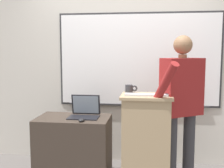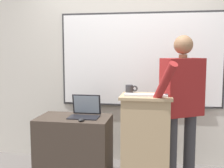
{
  "view_description": "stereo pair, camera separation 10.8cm",
  "coord_description": "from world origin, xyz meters",
  "px_view_note": "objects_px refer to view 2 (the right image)",
  "views": [
    {
      "loc": [
        0.39,
        -2.64,
        1.53
      ],
      "look_at": [
        -0.02,
        0.41,
        1.17
      ],
      "focal_mm": 45.0,
      "sensor_mm": 36.0,
      "label": 1
    },
    {
      "loc": [
        0.49,
        -2.62,
        1.53
      ],
      "look_at": [
        -0.02,
        0.41,
        1.17
      ],
      "focal_mm": 45.0,
      "sensor_mm": 36.0,
      "label": 2
    }
  ],
  "objects_px": {
    "person_presenter": "(182,101)",
    "computer_mouse_by_laptop": "(81,120)",
    "lectern_podium": "(146,143)",
    "side_desk": "(74,149)",
    "computer_mouse_by_keyboard": "(168,95)",
    "laptop": "(85,110)",
    "coffee_mug": "(130,89)",
    "wireless_keyboard": "(146,95)"
  },
  "relations": [
    {
      "from": "person_presenter",
      "to": "wireless_keyboard",
      "type": "relative_size",
      "value": 3.74
    },
    {
      "from": "lectern_podium",
      "to": "wireless_keyboard",
      "type": "distance_m",
      "value": 0.54
    },
    {
      "from": "lectern_podium",
      "to": "laptop",
      "type": "distance_m",
      "value": 0.8
    },
    {
      "from": "lectern_podium",
      "to": "person_presenter",
      "type": "xyz_separation_m",
      "value": [
        0.38,
        0.09,
        0.46
      ]
    },
    {
      "from": "laptop",
      "to": "wireless_keyboard",
      "type": "xyz_separation_m",
      "value": [
        0.72,
        -0.2,
        0.23
      ]
    },
    {
      "from": "lectern_podium",
      "to": "computer_mouse_by_keyboard",
      "type": "xyz_separation_m",
      "value": [
        0.22,
        -0.03,
        0.54
      ]
    },
    {
      "from": "wireless_keyboard",
      "to": "computer_mouse_by_laptop",
      "type": "xyz_separation_m",
      "value": [
        -0.7,
        -0.03,
        -0.29
      ]
    },
    {
      "from": "side_desk",
      "to": "computer_mouse_by_keyboard",
      "type": "distance_m",
      "value": 1.28
    },
    {
      "from": "side_desk",
      "to": "wireless_keyboard",
      "type": "xyz_separation_m",
      "value": [
        0.84,
        -0.15,
        0.69
      ]
    },
    {
      "from": "computer_mouse_by_laptop",
      "to": "coffee_mug",
      "type": "xyz_separation_m",
      "value": [
        0.51,
        0.23,
        0.32
      ]
    },
    {
      "from": "side_desk",
      "to": "person_presenter",
      "type": "xyz_separation_m",
      "value": [
        1.22,
        -0.0,
        0.61
      ]
    },
    {
      "from": "lectern_podium",
      "to": "computer_mouse_by_keyboard",
      "type": "bearing_deg",
      "value": -8.74
    },
    {
      "from": "person_presenter",
      "to": "coffee_mug",
      "type": "relative_size",
      "value": 12.18
    },
    {
      "from": "wireless_keyboard",
      "to": "coffee_mug",
      "type": "bearing_deg",
      "value": 133.92
    },
    {
      "from": "person_presenter",
      "to": "computer_mouse_by_laptop",
      "type": "height_order",
      "value": "person_presenter"
    },
    {
      "from": "lectern_podium",
      "to": "computer_mouse_by_keyboard",
      "type": "distance_m",
      "value": 0.59
    },
    {
      "from": "wireless_keyboard",
      "to": "computer_mouse_by_keyboard",
      "type": "xyz_separation_m",
      "value": [
        0.23,
        0.02,
        0.01
      ]
    },
    {
      "from": "lectern_podium",
      "to": "person_presenter",
      "type": "distance_m",
      "value": 0.6
    },
    {
      "from": "person_presenter",
      "to": "coffee_mug",
      "type": "distance_m",
      "value": 0.59
    },
    {
      "from": "laptop",
      "to": "coffee_mug",
      "type": "relative_size",
      "value": 2.48
    },
    {
      "from": "lectern_podium",
      "to": "computer_mouse_by_laptop",
      "type": "distance_m",
      "value": 0.75
    },
    {
      "from": "laptop",
      "to": "computer_mouse_by_laptop",
      "type": "distance_m",
      "value": 0.24
    },
    {
      "from": "side_desk",
      "to": "coffee_mug",
      "type": "relative_size",
      "value": 6.04
    },
    {
      "from": "side_desk",
      "to": "laptop",
      "type": "xyz_separation_m",
      "value": [
        0.13,
        0.05,
        0.46
      ]
    },
    {
      "from": "computer_mouse_by_laptop",
      "to": "lectern_podium",
      "type": "bearing_deg",
      "value": 7.08
    },
    {
      "from": "wireless_keyboard",
      "to": "computer_mouse_by_keyboard",
      "type": "distance_m",
      "value": 0.23
    },
    {
      "from": "lectern_podium",
      "to": "side_desk",
      "type": "distance_m",
      "value": 0.86
    },
    {
      "from": "side_desk",
      "to": "wireless_keyboard",
      "type": "height_order",
      "value": "wireless_keyboard"
    },
    {
      "from": "computer_mouse_by_keyboard",
      "to": "laptop",
      "type": "bearing_deg",
      "value": 169.09
    },
    {
      "from": "lectern_podium",
      "to": "laptop",
      "type": "bearing_deg",
      "value": 168.41
    },
    {
      "from": "side_desk",
      "to": "laptop",
      "type": "bearing_deg",
      "value": 23.33
    },
    {
      "from": "wireless_keyboard",
      "to": "coffee_mug",
      "type": "height_order",
      "value": "coffee_mug"
    },
    {
      "from": "lectern_podium",
      "to": "coffee_mug",
      "type": "xyz_separation_m",
      "value": [
        -0.19,
        0.14,
        0.57
      ]
    },
    {
      "from": "lectern_podium",
      "to": "side_desk",
      "type": "relative_size",
      "value": 1.26
    },
    {
      "from": "lectern_podium",
      "to": "side_desk",
      "type": "bearing_deg",
      "value": 173.68
    },
    {
      "from": "computer_mouse_by_laptop",
      "to": "computer_mouse_by_keyboard",
      "type": "height_order",
      "value": "computer_mouse_by_keyboard"
    },
    {
      "from": "laptop",
      "to": "wireless_keyboard",
      "type": "height_order",
      "value": "wireless_keyboard"
    },
    {
      "from": "lectern_podium",
      "to": "laptop",
      "type": "relative_size",
      "value": 3.06
    },
    {
      "from": "lectern_podium",
      "to": "side_desk",
      "type": "height_order",
      "value": "lectern_podium"
    },
    {
      "from": "side_desk",
      "to": "computer_mouse_by_keyboard",
      "type": "relative_size",
      "value": 8.42
    },
    {
      "from": "lectern_podium",
      "to": "laptop",
      "type": "xyz_separation_m",
      "value": [
        -0.72,
        0.15,
        0.31
      ]
    },
    {
      "from": "lectern_podium",
      "to": "computer_mouse_by_keyboard",
      "type": "relative_size",
      "value": 10.6
    }
  ]
}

